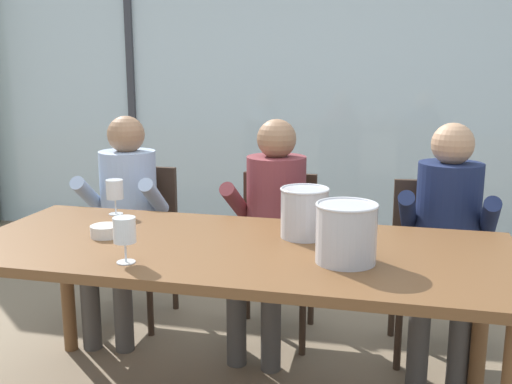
{
  "coord_description": "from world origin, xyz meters",
  "views": [
    {
      "loc": [
        0.62,
        -2.22,
        1.48
      ],
      "look_at": [
        0.0,
        0.35,
        0.91
      ],
      "focal_mm": 41.2,
      "sensor_mm": 36.0,
      "label": 1
    }
  ],
  "objects": [
    {
      "name": "chair_left_of_center",
      "position": [
        -0.01,
        0.87,
        0.52
      ],
      "size": [
        0.45,
        0.45,
        0.89
      ],
      "rotation": [
        0.0,
        0.0,
        0.03
      ],
      "color": "#332319",
      "rests_on": "ground"
    },
    {
      "name": "ground",
      "position": [
        0.0,
        1.0,
        0.0
      ],
      "size": [
        14.0,
        14.0,
        0.0
      ],
      "primitive_type": "plane",
      "color": "#847056"
    },
    {
      "name": "person_navy_polo",
      "position": [
        0.88,
        0.73,
        0.7
      ],
      "size": [
        0.49,
        0.63,
        1.21
      ],
      "rotation": [
        0.0,
        0.0,
        -0.09
      ],
      "color": "#192347",
      "rests_on": "ground"
    },
    {
      "name": "chair_center",
      "position": [
        0.84,
        0.86,
        0.52
      ],
      "size": [
        0.48,
        0.48,
        0.89
      ],
      "rotation": [
        0.0,
        0.0,
        0.09
      ],
      "color": "#332319",
      "rests_on": "ground"
    },
    {
      "name": "person_maroon_top",
      "position": [
        -0.0,
        0.73,
        0.7
      ],
      "size": [
        0.48,
        0.63,
        1.21
      ],
      "rotation": [
        0.0,
        0.0,
        -0.08
      ],
      "color": "brown",
      "rests_on": "ground"
    },
    {
      "name": "window_glass_panel",
      "position": [
        0.0,
        2.63,
        1.3
      ],
      "size": [
        7.44,
        0.03,
        2.6
      ],
      "primitive_type": "cube",
      "color": "silver",
      "rests_on": "ground"
    },
    {
      "name": "hillside_vineyard",
      "position": [
        0.0,
        6.4,
        0.73
      ],
      "size": [
        13.44,
        2.4,
        1.47
      ],
      "primitive_type": "cube",
      "color": "#386633",
      "rests_on": "ground"
    },
    {
      "name": "person_pale_blue_shirt",
      "position": [
        -0.86,
        0.73,
        0.7
      ],
      "size": [
        0.49,
        0.63,
        1.21
      ],
      "rotation": [
        0.0,
        0.0,
        0.1
      ],
      "color": "#9EB2D1",
      "rests_on": "ground"
    },
    {
      "name": "dining_table",
      "position": [
        0.0,
        0.0,
        0.69
      ],
      "size": [
        2.24,
        0.92,
        0.76
      ],
      "color": "brown",
      "rests_on": "ground"
    },
    {
      "name": "wine_glass_near_bucket",
      "position": [
        -0.72,
        0.36,
        0.89
      ],
      "size": [
        0.08,
        0.08,
        0.17
      ],
      "color": "silver",
      "rests_on": "dining_table"
    },
    {
      "name": "ice_bucket_secondary",
      "position": [
        0.45,
        -0.11,
        0.88
      ],
      "size": [
        0.23,
        0.23,
        0.23
      ],
      "color": "#B7B7BC",
      "rests_on": "dining_table"
    },
    {
      "name": "chair_near_curtain",
      "position": [
        -0.86,
        0.9,
        0.52
      ],
      "size": [
        0.44,
        0.44,
        0.89
      ],
      "rotation": [
        0.0,
        0.0,
        0.0
      ],
      "color": "#332319",
      "rests_on": "ground"
    },
    {
      "name": "wine_glass_by_left_taster",
      "position": [
        -0.34,
        -0.31,
        0.89
      ],
      "size": [
        0.08,
        0.08,
        0.17
      ],
      "color": "silver",
      "rests_on": "dining_table"
    },
    {
      "name": "window_mullion_left",
      "position": [
        -1.67,
        2.61,
        1.3
      ],
      "size": [
        0.06,
        0.06,
        2.6
      ],
      "primitive_type": "cube",
      "color": "#38383D",
      "rests_on": "ground"
    },
    {
      "name": "tasting_bowl",
      "position": [
        -0.58,
        -0.01,
        0.79
      ],
      "size": [
        0.13,
        0.13,
        0.05
      ],
      "primitive_type": "cylinder",
      "color": "silver",
      "rests_on": "dining_table"
    },
    {
      "name": "ice_bucket_primary",
      "position": [
        0.25,
        0.19,
        0.87
      ],
      "size": [
        0.21,
        0.21,
        0.22
      ],
      "color": "#B7B7BC",
      "rests_on": "dining_table"
    }
  ]
}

